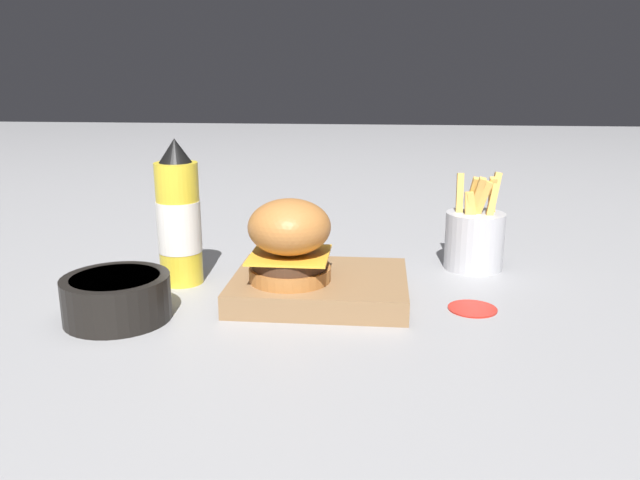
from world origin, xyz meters
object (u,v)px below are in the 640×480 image
serving_board (320,287)px  side_bowl (117,297)px  burger (290,240)px  spoon (302,240)px  ketchup_bottle (179,220)px  fries_basket (474,237)px

serving_board → side_bowl: size_ratio=1.78×
burger → side_bowl: (-0.20, -0.08, -0.06)m
serving_board → burger: (-0.04, -0.02, 0.07)m
burger → side_bowl: burger is taller
spoon → burger: bearing=-157.0°
serving_board → side_bowl: side_bowl is taller
serving_board → ketchup_bottle: 0.23m
fries_basket → spoon: bearing=157.5°
serving_board → spoon: bearing=102.1°
spoon → fries_basket: bearing=-93.5°
side_bowl → ketchup_bottle: bearing=76.1°
burger → spoon: 0.31m
serving_board → ketchup_bottle: size_ratio=1.12×
ketchup_bottle → fries_basket: size_ratio=1.37×
ketchup_bottle → side_bowl: bearing=-103.9°
ketchup_bottle → spoon: ketchup_bottle is taller
side_bowl → spoon: (0.18, 0.37, -0.02)m
side_bowl → fries_basket: bearing=28.8°
side_bowl → spoon: 0.42m
serving_board → ketchup_bottle: bearing=167.7°
ketchup_bottle → side_bowl: size_ratio=1.60×
fries_basket → side_bowl: bearing=-151.2°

